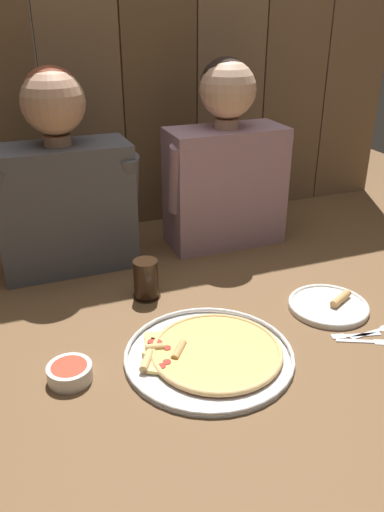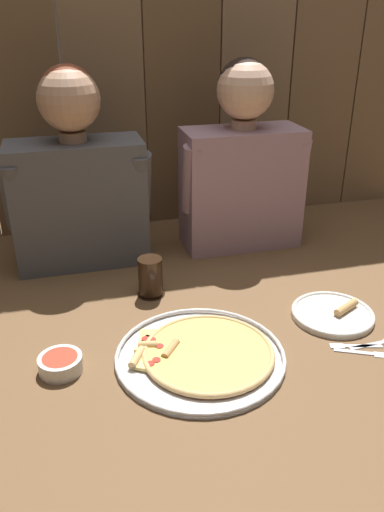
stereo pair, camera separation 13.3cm
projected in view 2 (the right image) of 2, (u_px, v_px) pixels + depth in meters
ground_plane at (207, 335)px, 1.33m from camera, size 3.20×3.20×0.00m
pizza_tray at (202, 354)px, 1.24m from camera, size 0.41×0.41×0.03m
dinner_plate at (333, 314)px, 1.40m from camera, size 0.22×0.22×0.03m
drinking_glass at (150, 277)px, 1.49m from camera, size 0.08×0.08×0.12m
dipping_bowl at (60, 363)px, 1.19m from camera, size 0.10×0.10×0.04m
table_fork at (353, 346)px, 1.28m from camera, size 0.13×0.05×0.01m
table_knife at (367, 353)px, 1.26m from camera, size 0.15×0.08×0.01m
table_spoon at (383, 341)px, 1.30m from camera, size 0.14×0.03×0.01m
diner_left at (77, 178)px, 1.59m from camera, size 0.45×0.20×0.61m
diner_right at (242, 164)px, 1.71m from camera, size 0.43×0.19×0.62m
wooden_backdrop_wall at (142, 45)px, 1.74m from camera, size 2.19×0.03×1.27m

